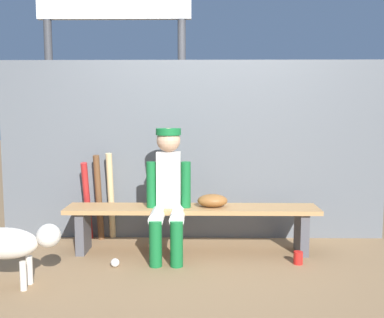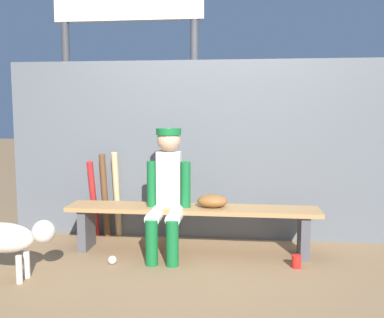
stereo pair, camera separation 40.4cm
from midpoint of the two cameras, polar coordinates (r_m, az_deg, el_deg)
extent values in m
plane|color=olive|center=(4.23, -2.79, -12.03)|extent=(30.00, 30.00, 0.00)
cube|color=#595E63|center=(4.51, -2.47, 1.09)|extent=(3.97, 0.03, 1.84)
cube|color=#AD7F4C|center=(4.12, -2.83, -6.53)|extent=(2.35, 0.36, 0.04)
cube|color=#4C4C51|center=(4.36, -16.58, -9.02)|extent=(0.08, 0.29, 0.40)
cube|color=#4C4C51|center=(4.23, 11.38, -9.33)|extent=(0.08, 0.29, 0.40)
cube|color=silver|center=(4.08, -5.89, -2.70)|extent=(0.22, 0.13, 0.51)
sphere|color=tan|center=(4.04, -5.95, 2.45)|extent=(0.22, 0.22, 0.22)
cylinder|color=#14662D|center=(4.03, -5.96, 3.54)|extent=(0.23, 0.23, 0.06)
cylinder|color=silver|center=(3.97, -7.46, -7.37)|extent=(0.13, 0.38, 0.13)
cylinder|color=#14662D|center=(3.84, -7.83, -10.91)|extent=(0.11, 0.11, 0.40)
cylinder|color=#14662D|center=(4.09, -8.14, -3.42)|extent=(0.09, 0.09, 0.44)
cylinder|color=silver|center=(3.95, -4.85, -7.42)|extent=(0.13, 0.38, 0.13)
cylinder|color=#14662D|center=(3.82, -5.11, -10.98)|extent=(0.11, 0.11, 0.40)
cylinder|color=#14662D|center=(4.05, -3.66, -3.46)|extent=(0.09, 0.09, 0.44)
ellipsoid|color=brown|center=(4.09, -0.15, -5.46)|extent=(0.28, 0.20, 0.12)
cylinder|color=tan|center=(4.62, -12.99, -4.77)|extent=(0.06, 0.19, 0.91)
cylinder|color=brown|center=(4.62, -14.51, -4.93)|extent=(0.09, 0.16, 0.89)
cylinder|color=#B22323|center=(4.63, -15.94, -5.36)|extent=(0.06, 0.24, 0.82)
sphere|color=white|center=(3.94, -12.96, -13.05)|extent=(0.07, 0.07, 0.07)
cylinder|color=red|center=(3.97, 10.76, -12.55)|extent=(0.08, 0.08, 0.11)
cylinder|color=silver|center=(4.18, -4.11, -5.28)|extent=(0.08, 0.08, 0.11)
cylinder|color=#3F3F42|center=(5.94, -19.76, 4.97)|extent=(0.10, 0.10, 2.45)
cylinder|color=#3F3F42|center=(5.58, -3.41, 5.27)|extent=(0.10, 0.10, 2.45)
ellipsoid|color=beige|center=(3.71, -26.21, -9.85)|extent=(0.52, 0.20, 0.24)
sphere|color=beige|center=(3.56, -21.31, -9.32)|extent=(0.18, 0.18, 0.18)
cylinder|color=beige|center=(3.77, -23.38, -13.16)|extent=(0.05, 0.05, 0.22)
cylinder|color=beige|center=(3.66, -24.16, -13.75)|extent=(0.05, 0.05, 0.22)
camera|label=1|loc=(0.20, -92.86, -0.33)|focal=41.04mm
camera|label=2|loc=(0.20, 87.14, 0.33)|focal=41.04mm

